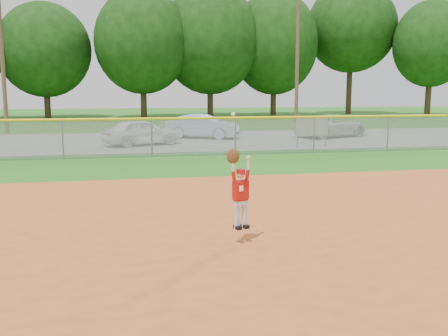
# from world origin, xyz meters

# --- Properties ---
(ground) EXTENTS (120.00, 120.00, 0.00)m
(ground) POSITION_xyz_m (0.00, 0.00, 0.00)
(ground) COLOR #205D15
(ground) RESTS_ON ground
(clay_infield) EXTENTS (24.00, 16.00, 0.04)m
(clay_infield) POSITION_xyz_m (0.00, -3.00, 0.02)
(clay_infield) COLOR #A84E1E
(clay_infield) RESTS_ON ground
(parking_strip) EXTENTS (44.00, 10.00, 0.03)m
(parking_strip) POSITION_xyz_m (0.00, 16.00, 0.01)
(parking_strip) COLOR slate
(parking_strip) RESTS_ON ground
(car_white_a) EXTENTS (3.89, 2.77, 1.23)m
(car_white_a) POSITION_xyz_m (-0.30, 14.08, 0.64)
(car_white_a) COLOR white
(car_white_a) RESTS_ON parking_strip
(car_blue) EXTENTS (4.07, 2.91, 1.27)m
(car_blue) POSITION_xyz_m (3.02, 16.84, 0.67)
(car_blue) COLOR #90B3D7
(car_blue) RESTS_ON parking_strip
(car_white_b) EXTENTS (4.70, 3.48, 1.19)m
(car_white_b) POSITION_xyz_m (10.11, 16.31, 0.62)
(car_white_b) COLOR silver
(car_white_b) RESTS_ON parking_strip
(sponsor_sign) EXTENTS (1.57, 0.19, 1.40)m
(sponsor_sign) POSITION_xyz_m (7.29, 11.88, 0.92)
(sponsor_sign) COLOR gray
(sponsor_sign) RESTS_ON ground
(outfield_fence) EXTENTS (40.06, 0.10, 1.55)m
(outfield_fence) POSITION_xyz_m (0.00, 10.00, 0.88)
(outfield_fence) COLOR gray
(outfield_fence) RESTS_ON ground
(power_lines) EXTENTS (19.40, 0.24, 9.00)m
(power_lines) POSITION_xyz_m (1.00, 22.00, 4.68)
(power_lines) COLOR #4C3823
(power_lines) RESTS_ON ground
(tree_line) EXTENTS (62.37, 13.00, 14.43)m
(tree_line) POSITION_xyz_m (0.96, 37.90, 7.53)
(tree_line) COLOR #422D1C
(tree_line) RESTS_ON ground
(ballplayer) EXTENTS (0.45, 0.25, 1.98)m
(ballplayer) POSITION_xyz_m (0.94, -1.50, 0.98)
(ballplayer) COLOR silver
(ballplayer) RESTS_ON ground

